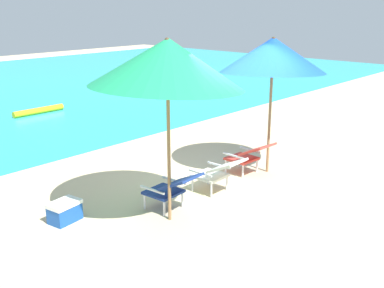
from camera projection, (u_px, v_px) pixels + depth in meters
The scene contains 8 objects.
ground_plane at pixel (79, 144), 10.75m from camera, with size 40.00×40.00×0.00m, color #CCB78E.
swim_buoy at pixel (39, 111), 13.74m from camera, with size 0.18×0.18×1.60m, color yellow.
lounge_chair_left at pixel (172, 187), 7.17m from camera, with size 0.59×0.91×0.68m.
lounge_chair_center at pixel (218, 171), 7.86m from camera, with size 0.56×0.89×0.68m.
lounge_chair_right at pixel (249, 154), 8.74m from camera, with size 0.57×0.89×0.68m.
beach_umbrella_left at pixel (167, 63), 6.31m from camera, with size 2.40×2.36×2.78m.
beach_umbrella_right at pixel (273, 55), 8.35m from camera, with size 2.77×2.76×2.64m.
cooler_box at pixel (65, 211), 6.89m from camera, with size 0.51×0.38×0.32m.
Camera 1 is at (-5.80, -4.90, 3.14)m, focal length 42.89 mm.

